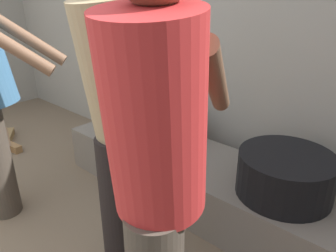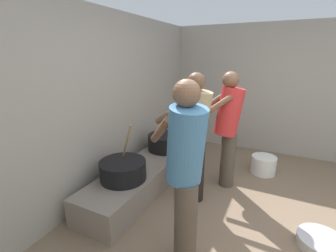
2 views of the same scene
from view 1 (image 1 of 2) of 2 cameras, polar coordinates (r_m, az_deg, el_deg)
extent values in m
cube|color=#9E998E|center=(2.70, 4.41, 17.60)|extent=(5.65, 0.20, 2.34)
cube|color=slate|center=(2.31, 6.77, -10.01)|extent=(2.35, 0.60, 0.34)
cylinder|color=black|center=(2.48, -2.72, 0.14)|extent=(0.55, 0.55, 0.23)
cylinder|color=#937047|center=(2.31, -1.13, 6.70)|extent=(0.12, 0.24, 0.51)
cylinder|color=black|center=(1.95, 19.92, -8.05)|extent=(0.53, 0.53, 0.25)
cylinder|color=brown|center=(1.93, -26.65, 12.92)|extent=(0.39, 0.39, 0.36)
cylinder|color=brown|center=(2.18, -24.02, 14.29)|extent=(0.39, 0.39, 0.36)
cylinder|color=red|center=(0.93, -2.27, 1.01)|extent=(0.44, 0.48, 0.66)
cylinder|color=brown|center=(1.10, 8.33, 7.97)|extent=(0.27, 0.45, 0.36)
cylinder|color=brown|center=(1.17, -5.05, 8.99)|extent=(0.27, 0.45, 0.36)
cylinder|color=black|center=(1.76, -8.50, -13.61)|extent=(0.20, 0.20, 0.77)
cylinder|color=tan|center=(1.47, -9.18, 9.34)|extent=(0.32, 0.40, 0.66)
cylinder|color=brown|center=(1.51, 1.18, 12.63)|extent=(0.09, 0.47, 0.36)
cylinder|color=brown|center=(1.70, -5.63, 13.75)|extent=(0.09, 0.47, 0.36)
cube|color=#9E7B4B|center=(3.59, -26.48, -2.31)|extent=(0.48, 0.33, 0.07)
cube|color=#8A6549|center=(3.62, -26.64, -2.13)|extent=(0.50, 0.23, 0.07)
cube|color=#9D7045|center=(3.59, -27.45, -2.47)|extent=(0.64, 0.15, 0.07)
camera|label=2|loc=(3.68, -52.52, 20.36)|focal=25.26mm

